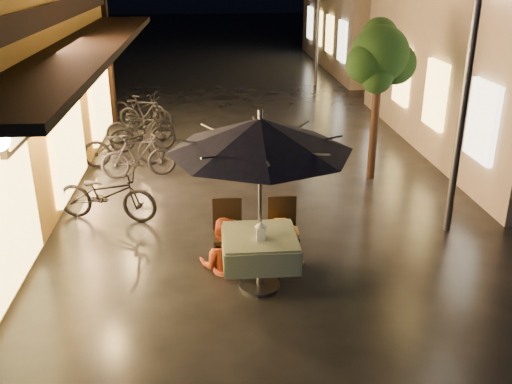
{
  "coord_description": "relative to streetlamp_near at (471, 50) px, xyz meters",
  "views": [
    {
      "loc": [
        -0.87,
        -6.22,
        4.12
      ],
      "look_at": [
        -0.25,
        1.09,
        1.15
      ],
      "focal_mm": 40.0,
      "sensor_mm": 36.0,
      "label": 1
    }
  ],
  "objects": [
    {
      "name": "cafe_table",
      "position": [
        -3.25,
        -1.51,
        -2.33
      ],
      "size": [
        0.99,
        0.99,
        0.78
      ],
      "color": "#59595E",
      "rests_on": "ground"
    },
    {
      "name": "person_orange",
      "position": [
        -3.72,
        -0.95,
        -2.15
      ],
      "size": [
        0.86,
        0.74,
        1.53
      ],
      "primitive_type": "imported",
      "rotation": [
        0.0,
        0.0,
        2.9
      ],
      "color": "#C0431B",
      "rests_on": "ground"
    },
    {
      "name": "ground",
      "position": [
        -3.0,
        -2.0,
        -2.92
      ],
      "size": [
        90.0,
        90.0,
        0.0
      ],
      "primitive_type": "plane",
      "color": "black",
      "rests_on": "ground"
    },
    {
      "name": "cafe_chair_left",
      "position": [
        -3.65,
        -0.77,
        -2.38
      ],
      "size": [
        0.42,
        0.42,
        0.97
      ],
      "color": "black",
      "rests_on": "ground"
    },
    {
      "name": "bicycle_1",
      "position": [
        -5.32,
        2.96,
        -2.46
      ],
      "size": [
        1.56,
        0.64,
        0.91
      ],
      "primitive_type": "imported",
      "rotation": [
        0.0,
        0.0,
        1.72
      ],
      "color": "black",
      "rests_on": "ground"
    },
    {
      "name": "bicycle_5",
      "position": [
        -5.51,
        6.54,
        -2.46
      ],
      "size": [
        1.57,
        0.9,
        0.91
      ],
      "primitive_type": "imported",
      "rotation": [
        0.0,
        0.0,
        1.24
      ],
      "color": "black",
      "rests_on": "ground"
    },
    {
      "name": "bicycle_3",
      "position": [
        -5.41,
        4.7,
        -2.46
      ],
      "size": [
        1.57,
        0.64,
        0.92
      ],
      "primitive_type": "imported",
      "rotation": [
        0.0,
        0.0,
        1.71
      ],
      "color": "black",
      "rests_on": "ground"
    },
    {
      "name": "bicycle_0",
      "position": [
        -5.64,
        0.91,
        -2.45
      ],
      "size": [
        1.86,
        1.05,
        0.93
      ],
      "primitive_type": "imported",
      "rotation": [
        0.0,
        0.0,
        1.31
      ],
      "color": "black",
      "rests_on": "ground"
    },
    {
      "name": "person_yellow",
      "position": [
        -2.9,
        -0.99,
        -2.19
      ],
      "size": [
        1.07,
        0.83,
        1.46
      ],
      "primitive_type": "imported",
      "rotation": [
        0.0,
        0.0,
        3.49
      ],
      "color": "orange",
      "rests_on": "ground"
    },
    {
      "name": "table_lantern",
      "position": [
        -3.25,
        -1.64,
        -2.0
      ],
      "size": [
        0.16,
        0.16,
        0.25
      ],
      "color": "white",
      "rests_on": "cafe_table"
    },
    {
      "name": "cafe_chair_right",
      "position": [
        -2.85,
        -0.77,
        -2.38
      ],
      "size": [
        0.42,
        0.42,
        0.97
      ],
      "color": "black",
      "rests_on": "ground"
    },
    {
      "name": "streetlamp_near",
      "position": [
        0.0,
        0.0,
        0.0
      ],
      "size": [
        0.36,
        0.36,
        4.23
      ],
      "color": "#59595E",
      "rests_on": "ground"
    },
    {
      "name": "bicycle_4",
      "position": [
        -5.54,
        5.42,
        -2.49
      ],
      "size": [
        1.71,
        0.87,
        0.86
      ],
      "primitive_type": "imported",
      "rotation": [
        0.0,
        0.0,
        1.76
      ],
      "color": "black",
      "rests_on": "ground"
    },
    {
      "name": "street_tree",
      "position": [
        -0.59,
        2.51,
        -0.5
      ],
      "size": [
        1.43,
        1.2,
        3.15
      ],
      "color": "black",
      "rests_on": "ground"
    },
    {
      "name": "bicycle_6",
      "position": [
        -5.75,
        7.26,
        -2.48
      ],
      "size": [
        1.74,
        1.21,
        0.87
      ],
      "primitive_type": "imported",
      "rotation": [
        0.0,
        0.0,
        1.14
      ],
      "color": "black",
      "rests_on": "ground"
    },
    {
      "name": "streetlamp_far",
      "position": [
        0.0,
        12.0,
        0.0
      ],
      "size": [
        0.36,
        0.36,
        4.23
      ],
      "color": "#59595E",
      "rests_on": "ground"
    },
    {
      "name": "patio_umbrella",
      "position": [
        -3.25,
        -1.51,
        -0.77
      ],
      "size": [
        2.35,
        2.35,
        2.46
      ],
      "color": "#59595E",
      "rests_on": "ground"
    },
    {
      "name": "bicycle_2",
      "position": [
        -5.71,
        3.71,
        -2.46
      ],
      "size": [
        1.81,
        0.81,
        0.92
      ],
      "primitive_type": "imported",
      "rotation": [
        0.0,
        0.0,
        1.69
      ],
      "color": "black",
      "rests_on": "ground"
    }
  ]
}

